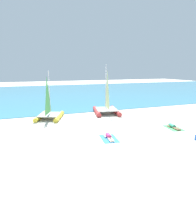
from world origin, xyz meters
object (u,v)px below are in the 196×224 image
towel_left (109,139)px  sailboat_yellow (49,112)px  sunbather_right (173,126)px  sailboat_red (106,106)px  sunbather_left (109,137)px  towel_right (173,128)px

towel_left → sailboat_yellow: bearing=111.2°
towel_left → sunbather_right: 6.14m
sailboat_yellow → sunbather_right: size_ratio=3.00×
sailboat_yellow → sunbather_right: (9.09, -7.11, -0.57)m
towel_left → sunbather_right: (6.12, 0.55, 0.13)m
sailboat_red → sunbather_right: 7.87m
sunbather_left → towel_right: bearing=13.6°
towel_left → towel_right: bearing=4.5°
sailboat_yellow → sunbather_left: size_ratio=3.00×
sailboat_yellow → sunbather_right: bearing=-16.5°
towel_right → sailboat_red: bearing=111.1°
sailboat_red → sailboat_yellow: sailboat_red is taller
towel_left → sunbather_right: size_ratio=1.21×
sunbather_left → sunbather_right: same height
sailboat_red → sunbather_left: (-3.25, -7.79, -0.66)m
sunbather_right → sailboat_red: bearing=121.2°
sailboat_red → towel_left: size_ratio=2.80×
sailboat_red → towel_left: sailboat_red is taller
sailboat_red → sunbather_left: sailboat_red is taller
sailboat_red → towel_right: (2.85, -7.37, -0.79)m
towel_left → sunbather_left: size_ratio=1.21×
sailboat_yellow → towel_left: (2.98, -7.66, -0.69)m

